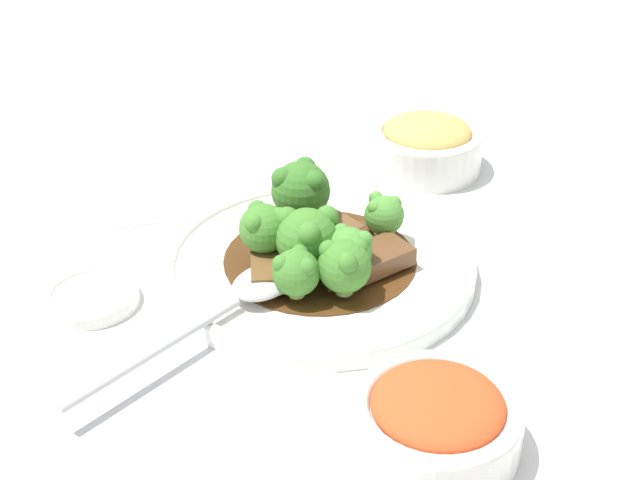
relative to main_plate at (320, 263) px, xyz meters
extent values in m
plane|color=silver|center=(0.00, 0.00, -0.01)|extent=(4.00, 4.00, 0.00)
cylinder|color=white|center=(0.00, 0.00, 0.00)|extent=(0.27, 0.27, 0.01)
torus|color=white|center=(0.00, 0.00, 0.00)|extent=(0.27, 0.27, 0.01)
cylinder|color=#4C2D14|center=(0.00, 0.00, 0.00)|extent=(0.17, 0.17, 0.00)
cube|color=brown|center=(0.03, -0.03, 0.01)|extent=(0.05, 0.05, 0.01)
cube|color=brown|center=(-0.02, 0.06, 0.02)|extent=(0.05, 0.04, 0.02)
cube|color=brown|center=(0.02, 0.01, 0.02)|extent=(0.08, 0.06, 0.01)
cube|color=brown|center=(-0.04, -0.04, 0.02)|extent=(0.05, 0.06, 0.02)
cube|color=#56331E|center=(0.00, -0.03, 0.01)|extent=(0.06, 0.04, 0.01)
cylinder|color=#7FA84C|center=(-0.04, -0.01, 0.01)|extent=(0.01, 0.01, 0.01)
sphere|color=#4C8E38|center=(-0.04, -0.01, 0.03)|extent=(0.04, 0.04, 0.04)
sphere|color=#4C8E38|center=(-0.03, -0.01, 0.04)|extent=(0.02, 0.02, 0.02)
sphere|color=#4C8E38|center=(-0.05, 0.00, 0.04)|extent=(0.02, 0.02, 0.02)
sphere|color=#4C8E38|center=(-0.05, -0.02, 0.04)|extent=(0.02, 0.02, 0.02)
cylinder|color=#7FA84C|center=(-0.02, 0.02, 0.01)|extent=(0.02, 0.02, 0.01)
sphere|color=#427F2D|center=(-0.02, 0.02, 0.04)|extent=(0.05, 0.05, 0.05)
sphere|color=#427F2D|center=(0.00, 0.03, 0.05)|extent=(0.02, 0.02, 0.02)
sphere|color=#427F2D|center=(-0.03, 0.03, 0.05)|extent=(0.02, 0.02, 0.02)
sphere|color=#427F2D|center=(-0.01, 0.00, 0.05)|extent=(0.02, 0.02, 0.02)
cylinder|color=#8EB756|center=(-0.05, 0.04, 0.01)|extent=(0.01, 0.01, 0.01)
sphere|color=#427F2D|center=(-0.05, 0.04, 0.03)|extent=(0.04, 0.04, 0.04)
sphere|color=#427F2D|center=(-0.04, 0.06, 0.04)|extent=(0.01, 0.01, 0.01)
sphere|color=#427F2D|center=(-0.06, 0.04, 0.04)|extent=(0.01, 0.01, 0.01)
sphere|color=#427F2D|center=(-0.04, 0.04, 0.04)|extent=(0.01, 0.01, 0.01)
cylinder|color=#7FA84C|center=(0.01, 0.05, 0.02)|extent=(0.01, 0.01, 0.02)
sphere|color=#427F2D|center=(0.01, 0.05, 0.04)|extent=(0.04, 0.04, 0.04)
sphere|color=#427F2D|center=(0.01, 0.06, 0.05)|extent=(0.02, 0.02, 0.02)
sphere|color=#427F2D|center=(0.01, 0.03, 0.05)|extent=(0.02, 0.02, 0.02)
sphere|color=#427F2D|center=(0.03, 0.05, 0.05)|extent=(0.02, 0.02, 0.02)
cylinder|color=#7FA84C|center=(-0.06, 0.01, 0.01)|extent=(0.01, 0.01, 0.01)
sphere|color=#427F2D|center=(-0.06, 0.01, 0.03)|extent=(0.04, 0.04, 0.04)
sphere|color=#427F2D|center=(-0.07, 0.01, 0.05)|extent=(0.02, 0.02, 0.02)
sphere|color=#427F2D|center=(-0.06, -0.01, 0.05)|extent=(0.02, 0.02, 0.02)
sphere|color=#427F2D|center=(-0.05, 0.02, 0.05)|extent=(0.02, 0.02, 0.02)
cylinder|color=#7FA84C|center=(0.06, -0.01, 0.02)|extent=(0.02, 0.02, 0.01)
sphere|color=#387028|center=(0.06, -0.01, 0.04)|extent=(0.05, 0.05, 0.05)
sphere|color=#387028|center=(0.04, -0.01, 0.06)|extent=(0.02, 0.02, 0.02)
sphere|color=#387028|center=(0.07, -0.02, 0.06)|extent=(0.02, 0.02, 0.02)
sphere|color=#387028|center=(0.06, 0.01, 0.06)|extent=(0.02, 0.02, 0.02)
cylinder|color=#7FA84C|center=(0.00, -0.06, 0.01)|extent=(0.01, 0.01, 0.01)
sphere|color=#4C8E38|center=(0.00, -0.06, 0.03)|extent=(0.04, 0.04, 0.04)
sphere|color=#4C8E38|center=(0.00, -0.07, 0.04)|extent=(0.01, 0.01, 0.01)
sphere|color=#4C8E38|center=(0.01, -0.06, 0.04)|extent=(0.01, 0.01, 0.01)
sphere|color=#4C8E38|center=(0.00, -0.05, 0.04)|extent=(0.01, 0.01, 0.01)
ellipsoid|color=#B7B7BC|center=(-0.03, 0.06, 0.02)|extent=(0.06, 0.08, 0.01)
cylinder|color=#B7B7BC|center=(-0.07, 0.17, 0.01)|extent=(0.07, 0.16, 0.01)
cylinder|color=white|center=(-0.22, 0.03, -0.01)|extent=(0.06, 0.06, 0.01)
cylinder|color=white|center=(-0.22, 0.03, 0.01)|extent=(0.11, 0.11, 0.04)
torus|color=white|center=(-0.22, 0.03, 0.03)|extent=(0.11, 0.11, 0.01)
ellipsoid|color=#D14C23|center=(-0.22, 0.03, 0.03)|extent=(0.09, 0.09, 0.02)
cylinder|color=white|center=(0.13, -0.19, -0.01)|extent=(0.06, 0.06, 0.01)
cylinder|color=white|center=(0.13, -0.19, 0.01)|extent=(0.12, 0.12, 0.04)
torus|color=white|center=(0.13, -0.19, 0.03)|extent=(0.12, 0.12, 0.01)
ellipsoid|color=tan|center=(0.13, -0.19, 0.03)|extent=(0.09, 0.09, 0.03)
cylinder|color=white|center=(0.04, 0.19, -0.01)|extent=(0.08, 0.08, 0.01)
torus|color=white|center=(0.04, 0.19, 0.00)|extent=(0.08, 0.08, 0.01)
cube|color=white|center=(0.21, 0.10, -0.01)|extent=(0.14, 0.10, 0.01)
camera|label=1|loc=(-0.58, 0.29, 0.42)|focal=50.00mm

